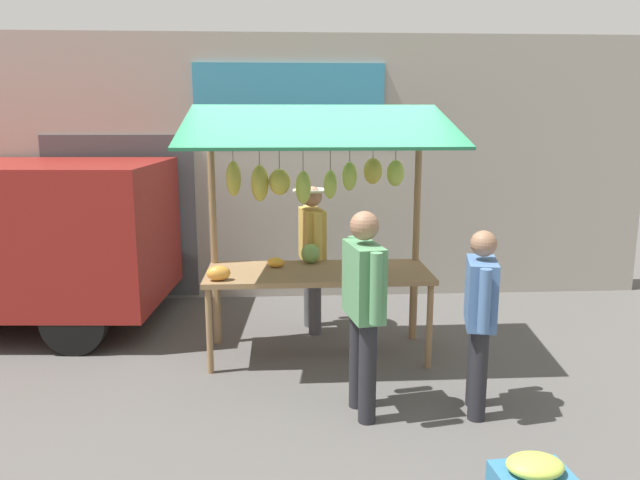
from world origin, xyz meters
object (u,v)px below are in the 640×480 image
Objects in this scene: market_stall at (314,202)px; vendor_with_sunhat at (312,247)px; shopper_in_grey_tee at (480,311)px; shopper_with_ponytail at (363,299)px.

vendor_with_sunhat is (-0.01, -0.69, -0.59)m from market_stall.
shopper_in_grey_tee is 0.94m from shopper_with_ponytail.
market_stall is 1.50m from shopper_with_ponytail.
market_stall reaches higher than shopper_in_grey_tee.
vendor_with_sunhat is 2.40m from shopper_in_grey_tee.
shopper_with_ponytail reaches higher than vendor_with_sunhat.
shopper_with_ponytail is (-0.31, 1.35, -0.59)m from market_stall.
vendor_with_sunhat is at bearing -90.85° from market_stall.
vendor_with_sunhat reaches higher than shopper_in_grey_tee.
market_stall is at bearing 55.34° from shopper_in_grey_tee.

